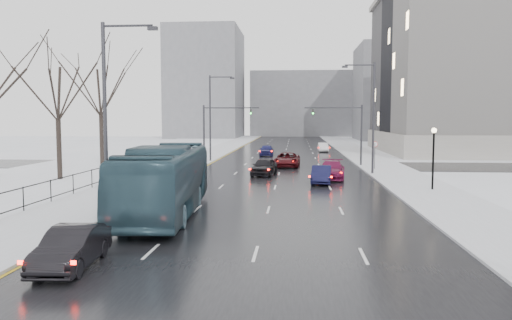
% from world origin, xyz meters
% --- Properties ---
extents(road, '(16.00, 150.00, 0.04)m').
position_xyz_m(road, '(0.00, 60.00, 0.02)').
color(road, black).
rests_on(road, ground).
extents(cross_road, '(130.00, 10.00, 0.04)m').
position_xyz_m(cross_road, '(0.00, 48.00, 0.02)').
color(cross_road, black).
rests_on(cross_road, ground).
extents(sidewalk_left, '(5.00, 150.00, 0.16)m').
position_xyz_m(sidewalk_left, '(-10.50, 60.00, 0.08)').
color(sidewalk_left, silver).
rests_on(sidewalk_left, ground).
extents(sidewalk_right, '(5.00, 150.00, 0.16)m').
position_xyz_m(sidewalk_right, '(10.50, 60.00, 0.08)').
color(sidewalk_right, silver).
rests_on(sidewalk_right, ground).
extents(park_strip, '(14.00, 150.00, 0.12)m').
position_xyz_m(park_strip, '(-20.00, 60.00, 0.06)').
color(park_strip, white).
rests_on(park_strip, ground).
extents(tree_park_d, '(8.75, 8.75, 12.50)m').
position_xyz_m(tree_park_d, '(-17.80, 34.00, 0.00)').
color(tree_park_d, black).
rests_on(tree_park_d, ground).
extents(tree_park_e, '(9.45, 9.45, 13.50)m').
position_xyz_m(tree_park_e, '(-18.20, 44.00, 0.00)').
color(tree_park_e, black).
rests_on(tree_park_e, ground).
extents(iron_fence, '(0.06, 70.00, 1.30)m').
position_xyz_m(iron_fence, '(-13.00, 30.00, 0.91)').
color(iron_fence, black).
rests_on(iron_fence, sidewalk_left).
extents(streetlight_r_mid, '(2.95, 0.25, 10.00)m').
position_xyz_m(streetlight_r_mid, '(8.17, 40.00, 5.62)').
color(streetlight_r_mid, '#2D2D33').
rests_on(streetlight_r_mid, ground).
extents(streetlight_l_near, '(2.95, 0.25, 10.00)m').
position_xyz_m(streetlight_l_near, '(-8.17, 20.00, 5.62)').
color(streetlight_l_near, '#2D2D33').
rests_on(streetlight_l_near, ground).
extents(streetlight_l_far, '(2.95, 0.25, 10.00)m').
position_xyz_m(streetlight_l_far, '(-8.17, 52.00, 5.62)').
color(streetlight_l_far, '#2D2D33').
rests_on(streetlight_l_far, ground).
extents(lamppost_r_mid, '(0.36, 0.36, 4.28)m').
position_xyz_m(lamppost_r_mid, '(11.00, 30.00, 2.94)').
color(lamppost_r_mid, black).
rests_on(lamppost_r_mid, sidewalk_right).
extents(mast_signal_right, '(6.10, 0.33, 6.50)m').
position_xyz_m(mast_signal_right, '(7.33, 48.00, 4.11)').
color(mast_signal_right, '#2D2D33').
rests_on(mast_signal_right, ground).
extents(mast_signal_left, '(6.10, 0.33, 6.50)m').
position_xyz_m(mast_signal_left, '(-7.33, 48.00, 4.11)').
color(mast_signal_left, '#2D2D33').
rests_on(mast_signal_left, ground).
extents(no_uturn_sign, '(0.60, 0.06, 2.70)m').
position_xyz_m(no_uturn_sign, '(9.20, 44.00, 2.30)').
color(no_uturn_sign, '#2D2D33').
rests_on(no_uturn_sign, sidewalk_right).
extents(bldg_far_right, '(24.00, 20.00, 22.00)m').
position_xyz_m(bldg_far_right, '(28.00, 115.00, 11.00)').
color(bldg_far_right, slate).
rests_on(bldg_far_right, ground).
extents(bldg_far_left, '(18.00, 22.00, 28.00)m').
position_xyz_m(bldg_far_left, '(-22.00, 125.00, 14.00)').
color(bldg_far_left, slate).
rests_on(bldg_far_left, ground).
extents(bldg_far_center, '(30.00, 18.00, 18.00)m').
position_xyz_m(bldg_far_center, '(4.00, 140.00, 9.00)').
color(bldg_far_center, slate).
rests_on(bldg_far_center, ground).
extents(sedan_left_near, '(1.76, 4.32, 1.39)m').
position_xyz_m(sedan_left_near, '(-6.08, 10.77, 0.74)').
color(sedan_left_near, black).
rests_on(sedan_left_near, road).
extents(bus, '(4.04, 13.27, 3.64)m').
position_xyz_m(bus, '(-5.32, 20.27, 1.86)').
color(bus, '#2B4653').
rests_on(bus, road).
extents(sedan_center_near, '(2.44, 4.80, 1.56)m').
position_xyz_m(sedan_center_near, '(-1.27, 38.59, 0.82)').
color(sedan_center_near, black).
rests_on(sedan_center_near, road).
extents(sedan_right_near, '(1.82, 4.31, 1.38)m').
position_xyz_m(sedan_right_near, '(3.50, 33.45, 0.73)').
color(sedan_right_near, '#121337').
rests_on(sedan_right_near, road).
extents(sedan_right_cross, '(2.80, 5.52, 1.50)m').
position_xyz_m(sedan_right_cross, '(0.62, 46.42, 0.79)').
color(sedan_right_cross, '#400B0F').
rests_on(sedan_right_cross, road).
extents(sedan_right_far, '(2.65, 5.44, 1.52)m').
position_xyz_m(sedan_right_far, '(4.50, 36.50, 0.80)').
color(sedan_right_far, maroon).
rests_on(sedan_right_far, road).
extents(sedan_center_far, '(1.81, 4.43, 1.50)m').
position_xyz_m(sedan_center_far, '(-2.41, 61.62, 0.79)').
color(sedan_center_far, navy).
rests_on(sedan_center_far, road).
extents(sedan_right_distant, '(1.52, 4.14, 1.36)m').
position_xyz_m(sedan_right_distant, '(5.64, 70.14, 0.72)').
color(sedan_right_distant, white).
rests_on(sedan_right_distant, road).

